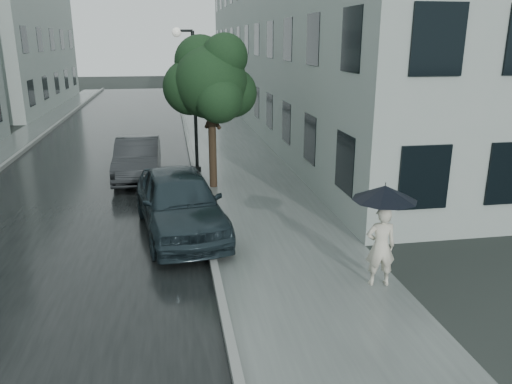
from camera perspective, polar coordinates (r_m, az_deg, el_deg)
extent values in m
plane|color=black|center=(10.06, 4.77, -10.25)|extent=(120.00, 120.00, 0.00)
cube|color=slate|center=(21.30, -2.60, 4.55)|extent=(3.50, 60.00, 0.01)
cube|color=slate|center=(21.14, -7.53, 4.52)|extent=(0.15, 60.00, 0.15)
cube|color=black|center=(21.32, -16.97, 3.83)|extent=(6.85, 60.00, 0.00)
cube|color=slate|center=(22.04, -26.05, 3.44)|extent=(0.15, 60.00, 0.15)
cube|color=gray|center=(29.21, 6.04, 16.74)|extent=(7.00, 36.00, 9.00)
cube|color=black|center=(28.47, -1.03, 16.83)|extent=(0.08, 32.40, 7.20)
cube|color=gray|center=(40.31, -27.21, 14.38)|extent=(7.00, 18.00, 8.00)
cube|color=black|center=(39.46, -22.24, 14.95)|extent=(0.08, 16.20, 6.40)
imported|color=beige|center=(9.90, 14.05, -6.06)|extent=(0.62, 0.44, 1.59)
cylinder|color=black|center=(9.67, 14.29, -2.99)|extent=(0.02, 0.02, 0.74)
cone|color=black|center=(9.51, 14.51, -0.09)|extent=(1.31, 1.31, 0.28)
cylinder|color=black|center=(9.46, 14.58, 0.83)|extent=(0.02, 0.02, 0.08)
cylinder|color=black|center=(9.81, 14.12, -5.19)|extent=(0.03, 0.03, 0.06)
cylinder|color=#332619|center=(16.06, -4.98, 4.86)|extent=(0.25, 0.25, 2.47)
sphere|color=#1A391A|center=(15.75, -5.18, 12.36)|extent=(2.25, 2.25, 2.25)
sphere|color=#1A391A|center=(16.11, -2.70, 11.26)|extent=(1.55, 1.55, 1.55)
sphere|color=#1A391A|center=(16.07, -7.48, 11.77)|extent=(1.73, 1.73, 1.73)
sphere|color=#1A391A|center=(15.20, -4.30, 10.55)|extent=(1.46, 1.46, 1.46)
sphere|color=#1A391A|center=(16.21, -6.34, 14.61)|extent=(1.64, 1.64, 1.64)
sphere|color=#1A391A|center=(15.58, -3.58, 15.21)|extent=(1.40, 1.40, 1.40)
cylinder|color=black|center=(17.79, -6.98, 9.94)|extent=(0.12, 0.12, 4.88)
cylinder|color=black|center=(18.23, -6.72, 2.62)|extent=(0.28, 0.28, 0.20)
cylinder|color=black|center=(17.73, -8.10, 17.79)|extent=(0.50, 0.23, 0.08)
sphere|color=silver|center=(17.81, -9.07, 17.58)|extent=(0.32, 0.32, 0.32)
imported|color=#1B282D|center=(12.36, -8.72, -1.09)|extent=(2.50, 4.86, 1.58)
imported|color=black|center=(17.68, -13.36, 3.77)|extent=(1.48, 4.14, 1.36)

